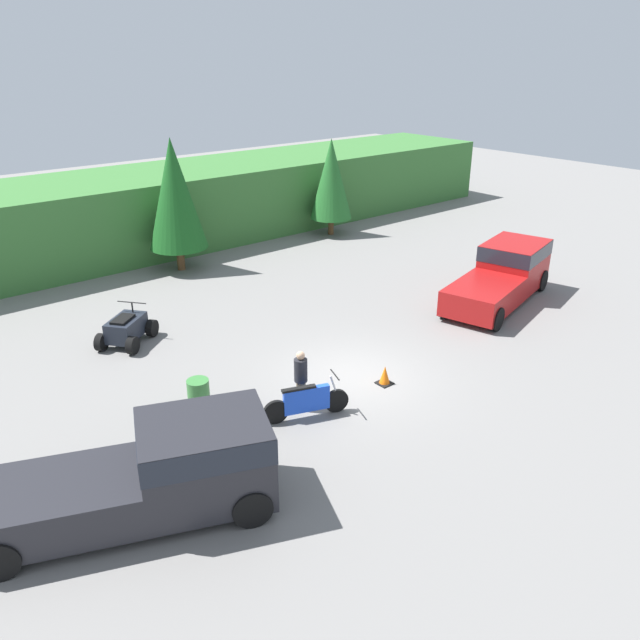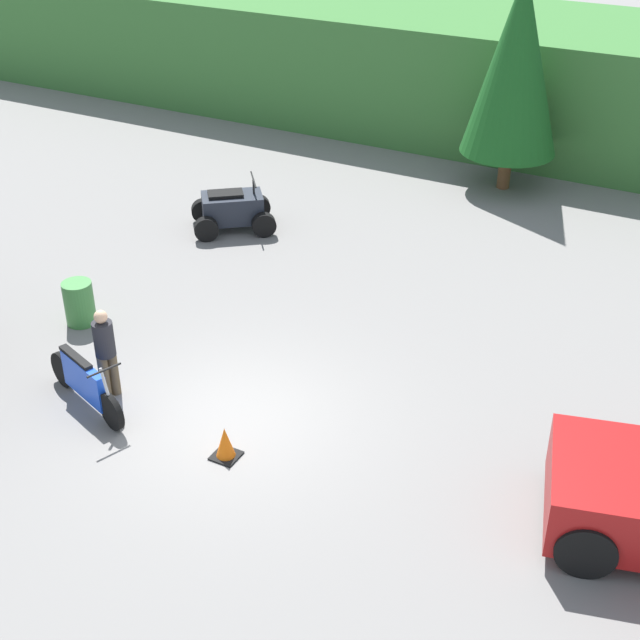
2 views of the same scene
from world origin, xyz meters
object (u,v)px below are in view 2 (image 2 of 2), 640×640
Objects in this scene: steel_barrel at (79,303)px; dirt_bike at (85,383)px; quad_atv at (233,210)px; traffic_cone at (225,444)px; rider_person at (106,351)px.

dirt_bike is at bearing -46.89° from steel_barrel.
quad_atv is 4.16× the size of traffic_cone.
dirt_bike is 7.34m from quad_atv.
quad_atv is 6.98m from rider_person.
dirt_bike is 0.64m from rider_person.
dirt_bike is 2.48× the size of steel_barrel.
steel_barrel is (-1.94, 2.08, -0.02)m from dirt_bike.
quad_atv reaches higher than steel_barrel.
steel_barrel is (-0.26, -5.07, -0.04)m from quad_atv.
rider_person is 2.71m from steel_barrel.
traffic_cone is (2.79, -0.04, -0.21)m from dirt_bike.
steel_barrel is at bearing 153.14° from dirt_bike.
rider_person is 3.06× the size of traffic_cone.
steel_barrel is (-4.74, 2.11, 0.19)m from traffic_cone.
rider_person is (0.15, 0.42, 0.45)m from dirt_bike.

